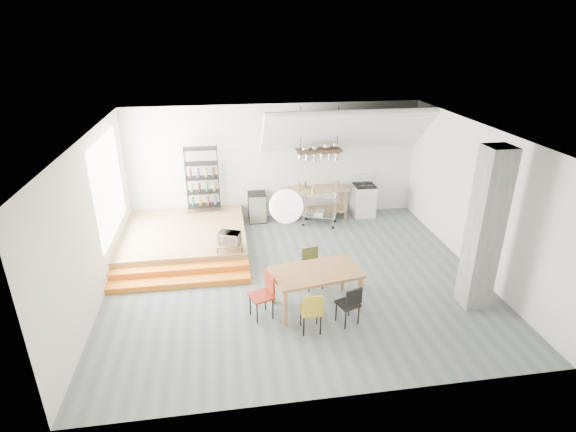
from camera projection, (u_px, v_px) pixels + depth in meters
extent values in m
plane|color=#566264|center=(296.00, 277.00, 9.87)|extent=(8.00, 8.00, 0.00)
cube|color=silver|center=(275.00, 162.00, 12.42)|extent=(8.00, 0.04, 3.20)
cube|color=silver|center=(93.00, 222.00, 8.69)|extent=(0.04, 7.00, 3.20)
cube|color=silver|center=(477.00, 199.00, 9.80)|extent=(0.04, 7.00, 3.20)
cube|color=white|center=(297.00, 133.00, 8.61)|extent=(8.00, 7.00, 0.02)
cube|color=white|center=(346.00, 131.00, 11.75)|extent=(4.40, 1.44, 1.32)
cube|color=white|center=(109.00, 187.00, 9.98)|extent=(0.02, 2.50, 2.20)
cube|color=#9C7B4E|center=(185.00, 237.00, 11.27)|extent=(3.00, 3.00, 0.40)
cube|color=orange|center=(180.00, 282.00, 9.55)|extent=(3.00, 0.35, 0.13)
cube|color=orange|center=(181.00, 271.00, 9.84)|extent=(3.00, 0.35, 0.27)
cube|color=slate|center=(485.00, 230.00, 8.34)|extent=(0.50, 0.50, 3.20)
cube|color=#9C7B4E|center=(316.00, 189.00, 12.54)|extent=(1.80, 0.60, 0.06)
cube|color=#9C7B4E|center=(316.00, 210.00, 12.79)|extent=(1.70, 0.55, 0.04)
cube|color=#9C7B4E|center=(342.00, 200.00, 13.03)|extent=(0.06, 0.06, 0.86)
cube|color=#9C7B4E|center=(286.00, 203.00, 12.81)|extent=(0.06, 0.06, 0.86)
cube|color=#9C7B4E|center=(346.00, 205.00, 12.63)|extent=(0.06, 0.06, 0.86)
cube|color=#9C7B4E|center=(288.00, 209.00, 12.41)|extent=(0.06, 0.06, 0.86)
cube|color=white|center=(363.00, 201.00, 12.91)|extent=(0.60, 0.60, 0.90)
cube|color=black|center=(364.00, 185.00, 12.72)|extent=(0.58, 0.58, 0.03)
cube|color=white|center=(362.00, 178.00, 12.92)|extent=(0.60, 0.05, 0.25)
cylinder|color=black|center=(368.00, 183.00, 12.86)|extent=(0.18, 0.18, 0.02)
cylinder|color=black|center=(358.00, 183.00, 12.82)|extent=(0.18, 0.18, 0.02)
cylinder|color=black|center=(371.00, 186.00, 12.60)|extent=(0.18, 0.18, 0.02)
cylinder|color=black|center=(361.00, 186.00, 12.56)|extent=(0.18, 0.18, 0.02)
cube|color=#3A2517|center=(319.00, 150.00, 11.90)|extent=(1.20, 0.50, 0.05)
cylinder|color=black|center=(300.00, 129.00, 11.60)|extent=(0.02, 0.02, 1.15)
cylinder|color=black|center=(338.00, 128.00, 11.74)|extent=(0.02, 0.02, 1.15)
cylinder|color=silver|center=(300.00, 156.00, 11.84)|extent=(0.16, 0.16, 0.12)
cylinder|color=silver|center=(308.00, 157.00, 11.88)|extent=(0.20, 0.20, 0.16)
cylinder|color=silver|center=(315.00, 157.00, 11.91)|extent=(0.16, 0.16, 0.20)
cylinder|color=silver|center=(323.00, 156.00, 11.92)|extent=(0.20, 0.20, 0.12)
cylinder|color=silver|center=(330.00, 156.00, 11.96)|extent=(0.16, 0.16, 0.16)
cylinder|color=silver|center=(337.00, 156.00, 11.99)|extent=(0.20, 0.20, 0.20)
cylinder|color=black|center=(218.00, 177.00, 12.22)|extent=(0.02, 0.02, 1.80)
cylinder|color=black|center=(187.00, 178.00, 12.10)|extent=(0.02, 0.02, 1.80)
cylinder|color=black|center=(218.00, 181.00, 11.89)|extent=(0.02, 0.02, 1.80)
cylinder|color=black|center=(186.00, 182.00, 11.77)|extent=(0.02, 0.02, 1.80)
cube|color=black|center=(205.00, 206.00, 12.29)|extent=(0.88, 0.38, 0.02)
cube|color=black|center=(204.00, 192.00, 12.13)|extent=(0.88, 0.38, 0.02)
cube|color=black|center=(202.00, 178.00, 11.97)|extent=(0.88, 0.38, 0.02)
cube|color=black|center=(201.00, 163.00, 11.82)|extent=(0.88, 0.38, 0.02)
cube|color=black|center=(200.00, 148.00, 11.66)|extent=(0.88, 0.38, 0.03)
cylinder|color=#2D723D|center=(204.00, 201.00, 12.23)|extent=(0.07, 0.07, 0.24)
cylinder|color=olive|center=(203.00, 187.00, 12.08)|extent=(0.07, 0.07, 0.24)
cylinder|color=maroon|center=(202.00, 173.00, 11.92)|extent=(0.07, 0.07, 0.24)
cube|color=#9C7B4E|center=(230.00, 244.00, 10.15)|extent=(0.60, 0.40, 0.03)
cylinder|color=black|center=(241.00, 243.00, 10.37)|extent=(0.02, 0.02, 0.13)
cylinder|color=black|center=(218.00, 245.00, 10.29)|extent=(0.02, 0.02, 0.13)
cylinder|color=black|center=(242.00, 250.00, 10.06)|extent=(0.02, 0.02, 0.13)
cylinder|color=black|center=(218.00, 251.00, 9.99)|extent=(0.02, 0.02, 0.13)
sphere|color=white|center=(286.00, 206.00, 7.82)|extent=(0.60, 0.60, 0.60)
cube|color=olive|center=(316.00, 272.00, 8.56)|extent=(1.80, 1.21, 0.06)
cube|color=olive|center=(342.00, 274.00, 9.28)|extent=(0.08, 0.08, 0.73)
cube|color=olive|center=(273.00, 286.00, 8.85)|extent=(0.08, 0.08, 0.73)
cube|color=olive|center=(360.00, 294.00, 8.59)|extent=(0.08, 0.08, 0.73)
cube|color=olive|center=(285.00, 309.00, 8.16)|extent=(0.08, 0.08, 0.73)
cube|color=gold|center=(311.00, 310.00, 8.00)|extent=(0.38, 0.38, 0.04)
cube|color=gold|center=(313.00, 305.00, 7.75)|extent=(0.36, 0.04, 0.33)
cylinder|color=black|center=(304.00, 326.00, 7.93)|extent=(0.03, 0.03, 0.42)
cylinder|color=black|center=(321.00, 325.00, 7.97)|extent=(0.03, 0.03, 0.42)
cylinder|color=black|center=(301.00, 316.00, 8.20)|extent=(0.03, 0.03, 0.42)
cylinder|color=black|center=(317.00, 315.00, 8.24)|extent=(0.03, 0.03, 0.42)
cube|color=black|center=(348.00, 304.00, 8.22)|extent=(0.47, 0.47, 0.04)
cube|color=black|center=(354.00, 297.00, 7.99)|extent=(0.34, 0.16, 0.32)
cylinder|color=black|center=(345.00, 320.00, 8.12)|extent=(0.03, 0.03, 0.40)
cylinder|color=black|center=(358.00, 315.00, 8.25)|extent=(0.03, 0.03, 0.40)
cylinder|color=black|center=(336.00, 311.00, 8.35)|extent=(0.03, 0.03, 0.40)
cylinder|color=black|center=(349.00, 307.00, 8.48)|extent=(0.03, 0.03, 0.40)
cube|color=brown|center=(313.00, 268.00, 9.34)|extent=(0.47, 0.47, 0.04)
cube|color=brown|center=(310.00, 254.00, 9.40)|extent=(0.37, 0.12, 0.34)
cylinder|color=black|center=(316.00, 273.00, 9.62)|extent=(0.03, 0.03, 0.43)
cylinder|color=black|center=(303.00, 276.00, 9.51)|extent=(0.03, 0.03, 0.43)
cylinder|color=black|center=(323.00, 280.00, 9.35)|extent=(0.03, 0.03, 0.43)
cylinder|color=black|center=(309.00, 283.00, 9.24)|extent=(0.03, 0.03, 0.43)
cube|color=#A82C18|center=(261.00, 296.00, 8.37)|extent=(0.51, 0.51, 0.04)
cube|color=#A82C18|center=(270.00, 282.00, 8.35)|extent=(0.16, 0.37, 0.35)
cylinder|color=black|center=(273.00, 309.00, 8.40)|extent=(0.03, 0.03, 0.44)
cylinder|color=black|center=(266.00, 300.00, 8.66)|extent=(0.03, 0.03, 0.44)
cylinder|color=black|center=(257.00, 313.00, 8.26)|extent=(0.03, 0.03, 0.44)
cylinder|color=black|center=(250.00, 305.00, 8.52)|extent=(0.03, 0.03, 0.44)
cube|color=silver|center=(320.00, 195.00, 12.14)|extent=(1.00, 0.78, 0.04)
cube|color=silver|center=(319.00, 215.00, 12.37)|extent=(1.00, 0.78, 0.03)
cylinder|color=silver|center=(335.00, 208.00, 12.42)|extent=(0.03, 0.03, 0.84)
sphere|color=black|center=(335.00, 221.00, 12.57)|extent=(0.08, 0.08, 0.08)
cylinder|color=silver|center=(306.00, 205.00, 12.59)|extent=(0.03, 0.03, 0.84)
sphere|color=black|center=(306.00, 219.00, 12.75)|extent=(0.08, 0.08, 0.08)
cylinder|color=silver|center=(333.00, 214.00, 12.03)|extent=(0.03, 0.03, 0.84)
sphere|color=black|center=(333.00, 227.00, 12.19)|extent=(0.08, 0.08, 0.08)
cylinder|color=silver|center=(303.00, 211.00, 12.20)|extent=(0.03, 0.03, 0.84)
sphere|color=black|center=(303.00, 225.00, 12.36)|extent=(0.08, 0.08, 0.08)
cube|color=black|center=(257.00, 207.00, 12.54)|extent=(0.49, 0.49, 0.83)
imported|color=beige|center=(229.00, 238.00, 10.09)|extent=(0.57, 0.47, 0.27)
imported|color=silver|center=(311.00, 188.00, 12.45)|extent=(0.23, 0.23, 0.05)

